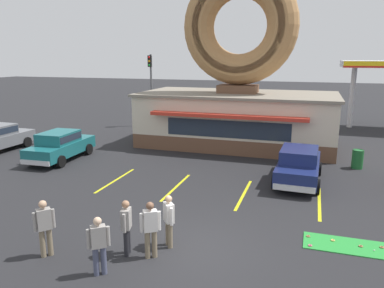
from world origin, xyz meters
TOP-DOWN VIEW (x-y plane):
  - ground_plane at (0.00, 0.00)m, footprint 160.00×160.00m
  - donut_shop_building at (-1.46, 13.94)m, footprint 12.30×6.75m
  - putting_mat at (5.42, 1.63)m, footprint 4.57×1.11m
  - mini_donut_near_left at (3.28, 1.85)m, footprint 0.13×0.13m
  - mini_donut_mid_left at (4.01, 1.80)m, footprint 0.13×0.13m
  - mini_donut_mid_centre at (4.79, 1.66)m, footprint 0.13×0.13m
  - mini_donut_mid_right at (5.38, 1.79)m, footprint 0.13×0.13m
  - mini_donut_far_left at (3.34, 1.24)m, footprint 0.13×0.13m
  - golf_ball at (5.14, 1.50)m, footprint 0.04×0.04m
  - car_navy at (2.71, 7.36)m, footprint 2.09×4.61m
  - car_teal at (-10.01, 7.24)m, footprint 2.13×4.63m
  - pedestrian_blue_sweater_man at (-3.87, -1.63)m, footprint 0.43×0.47m
  - pedestrian_hooded_kid at (-1.90, -1.99)m, footprint 0.49×0.42m
  - pedestrian_leather_jacket_man at (-1.71, -0.84)m, footprint 0.33×0.58m
  - pedestrian_clipboard_woman at (-0.73, -0.02)m, footprint 0.43×0.48m
  - pedestrian_beanie_man at (-0.98, -0.79)m, footprint 0.51×0.41m
  - trash_bin at (5.51, 10.54)m, footprint 0.57×0.57m
  - traffic_light_pole at (-9.52, 18.55)m, footprint 0.28×0.47m
  - parking_stripe_far_left at (-5.36, 5.00)m, footprint 0.12×3.60m
  - parking_stripe_left at (-2.36, 5.00)m, footprint 0.12×3.60m
  - parking_stripe_mid_left at (0.64, 5.00)m, footprint 0.12×3.60m
  - parking_stripe_centre at (3.64, 5.00)m, footprint 0.12×3.60m

SIDE VIEW (x-z plane):
  - ground_plane at x=0.00m, z-range 0.00..0.00m
  - parking_stripe_far_left at x=-5.36m, z-range 0.00..0.01m
  - parking_stripe_left at x=-2.36m, z-range 0.00..0.01m
  - parking_stripe_mid_left at x=0.64m, z-range 0.00..0.01m
  - parking_stripe_centre at x=3.64m, z-range 0.00..0.01m
  - putting_mat at x=5.42m, z-range 0.00..0.03m
  - mini_donut_near_left at x=3.28m, z-range 0.03..0.07m
  - mini_donut_mid_left at x=4.01m, z-range 0.03..0.07m
  - mini_donut_mid_centre at x=4.79m, z-range 0.03..0.07m
  - mini_donut_mid_right at x=5.38m, z-range 0.03..0.07m
  - mini_donut_far_left at x=3.34m, z-range 0.03..0.07m
  - golf_ball at x=5.14m, z-range 0.03..0.07m
  - trash_bin at x=5.51m, z-range 0.01..0.99m
  - car_navy at x=2.71m, z-range 0.07..1.67m
  - car_teal at x=-10.01m, z-range 0.07..1.67m
  - pedestrian_hooded_kid at x=-1.90m, z-range 0.08..1.71m
  - pedestrian_clipboard_woman at x=-0.73m, z-range 0.09..1.71m
  - pedestrian_leather_jacket_man at x=-1.71m, z-range 0.09..1.75m
  - pedestrian_beanie_man at x=-0.98m, z-range 0.09..1.78m
  - pedestrian_blue_sweater_man at x=-3.87m, z-range 0.09..1.79m
  - traffic_light_pole at x=-9.52m, z-range 0.81..6.61m
  - donut_shop_building at x=-1.46m, z-range -1.74..9.22m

